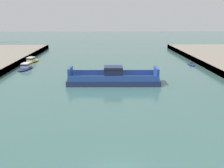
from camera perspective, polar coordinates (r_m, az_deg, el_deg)
chain_ferry at (r=53.03m, az=0.30°, el=1.26°), size 18.49×6.27×3.50m
moored_boat_near_left at (r=70.87m, az=-18.32°, el=3.56°), size 3.20×7.54×1.53m
moored_boat_near_right at (r=76.26m, az=16.84°, el=4.17°), size 1.55×5.05×0.91m
moored_boat_far_left at (r=80.79m, az=-17.13°, el=4.98°), size 3.53×7.69×1.54m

